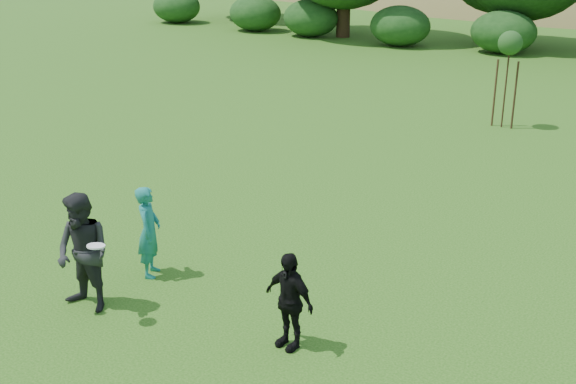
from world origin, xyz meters
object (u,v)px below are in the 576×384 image
object	(u,v)px
player_grey	(83,253)
sapling	(510,46)
player_teal	(149,232)
player_black	(289,300)

from	to	relation	value
player_grey	sapling	bearing A→B (deg)	81.16
player_grey	player_teal	bearing A→B (deg)	88.71
player_grey	sapling	size ratio (longest dim) A/B	0.67
player_black	player_teal	bearing A→B (deg)	179.56
player_teal	player_grey	distance (m)	1.43
player_grey	player_black	world-z (taller)	player_grey
player_black	sapling	bearing A→B (deg)	105.08
sapling	player_teal	bearing A→B (deg)	-97.36
player_black	sapling	size ratio (longest dim) A/B	0.51
player_grey	player_black	distance (m)	3.35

